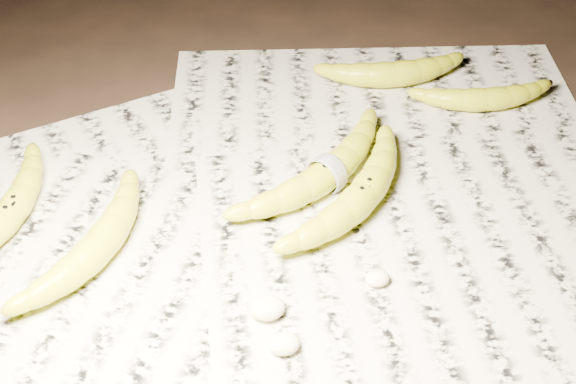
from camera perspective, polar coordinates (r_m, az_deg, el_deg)
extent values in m
plane|color=black|center=(0.91, 1.43, -2.37)|extent=(3.00, 3.00, 0.00)
cube|color=beige|center=(0.91, 0.10, -2.00)|extent=(0.90, 0.70, 0.01)
torus|color=white|center=(0.94, 2.84, 1.48)|extent=(0.03, 0.04, 0.05)
ellipsoid|color=beige|center=(0.81, -1.47, -8.07)|extent=(0.04, 0.03, 0.02)
ellipsoid|color=beige|center=(0.78, -0.27, -10.56)|extent=(0.03, 0.03, 0.02)
ellipsoid|color=beige|center=(0.84, 6.40, -5.93)|extent=(0.03, 0.02, 0.02)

